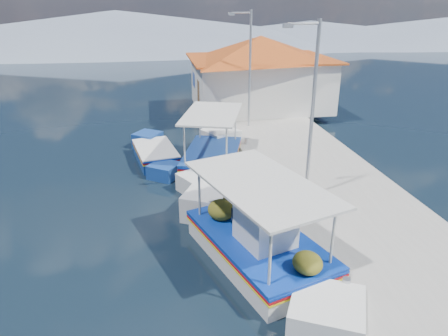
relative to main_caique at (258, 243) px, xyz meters
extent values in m
plane|color=black|center=(-2.20, 0.67, -0.53)|extent=(160.00, 160.00, 0.00)
cube|color=#A29F97|center=(3.70, 6.67, -0.28)|extent=(5.00, 44.00, 0.50)
cylinder|color=#A5A8AD|center=(1.60, -2.33, 0.12)|extent=(0.20, 0.20, 0.30)
cylinder|color=#A5A8AD|center=(1.60, 2.67, 0.12)|extent=(0.20, 0.20, 0.30)
cylinder|color=#A5A8AD|center=(1.60, 8.67, 0.12)|extent=(0.20, 0.20, 0.30)
cylinder|color=#A5A8AD|center=(1.60, 14.67, 0.12)|extent=(0.20, 0.20, 0.30)
cube|color=silver|center=(-0.03, -0.08, -0.30)|extent=(3.65, 5.12, 1.01)
cube|color=silver|center=(0.92, 2.83, -0.17)|extent=(2.27, 2.27, 1.12)
cube|color=silver|center=(-0.94, -2.90, -0.30)|extent=(2.21, 2.21, 0.96)
cube|color=#0B3098|center=(-0.03, -0.08, 0.17)|extent=(3.76, 5.27, 0.06)
cube|color=#B50F15|center=(-0.03, -0.08, 0.09)|extent=(3.76, 5.27, 0.05)
cube|color=yellow|center=(-0.03, -0.08, 0.01)|extent=(3.76, 5.27, 0.04)
cube|color=#0B3098|center=(-0.03, -0.08, 0.25)|extent=(3.77, 5.24, 0.05)
cube|color=brown|center=(-0.03, -0.08, 0.21)|extent=(3.45, 4.97, 0.05)
cube|color=silver|center=(-0.13, -0.38, 0.80)|extent=(1.65, 1.71, 1.17)
cube|color=silver|center=(-0.13, -0.38, 1.41)|extent=(1.80, 1.85, 0.06)
cylinder|color=beige|center=(-0.32, 2.06, 1.07)|extent=(0.07, 0.07, 1.70)
cylinder|color=beige|center=(1.46, 1.48, 1.07)|extent=(0.07, 0.07, 1.70)
cylinder|color=beige|center=(-1.52, -1.64, 1.07)|extent=(0.07, 0.07, 1.70)
cylinder|color=beige|center=(0.26, -2.21, 1.07)|extent=(0.07, 0.07, 1.70)
cube|color=silver|center=(-0.03, -0.08, 1.92)|extent=(3.77, 5.15, 0.07)
ellipsoid|color=#4F5516|center=(0.03, 1.47, 0.52)|extent=(0.81, 0.89, 0.61)
ellipsoid|color=#4F5516|center=(0.90, 1.75, 0.47)|extent=(0.68, 0.75, 0.51)
ellipsoid|color=#4F5516|center=(-0.42, -1.97, 0.49)|extent=(0.72, 0.80, 0.54)
sphere|color=red|center=(1.18, 0.20, 1.01)|extent=(0.43, 0.43, 0.43)
cube|color=silver|center=(-0.28, 7.26, -0.30)|extent=(3.22, 4.43, 1.01)
cube|color=silver|center=(-1.08, 9.80, -0.17)|extent=(2.07, 2.07, 1.12)
cube|color=silver|center=(0.49, 4.79, -0.30)|extent=(2.01, 2.01, 0.96)
cube|color=#0B3098|center=(-0.28, 7.26, 0.17)|extent=(3.32, 4.56, 0.06)
cube|color=#B50F15|center=(-0.28, 7.26, 0.09)|extent=(3.32, 4.56, 0.05)
cube|color=yellow|center=(-0.28, 7.26, 0.01)|extent=(3.32, 4.56, 0.04)
cube|color=navy|center=(-0.28, 7.26, 0.25)|extent=(3.33, 4.53, 0.05)
cube|color=brown|center=(-0.28, 7.26, 0.22)|extent=(3.04, 4.30, 0.05)
cylinder|color=beige|center=(-1.60, 8.59, 1.07)|extent=(0.07, 0.07, 1.71)
cylinder|color=beige|center=(0.03, 9.10, 1.07)|extent=(0.07, 0.07, 1.71)
cylinder|color=beige|center=(-0.60, 5.41, 1.07)|extent=(0.07, 0.07, 1.71)
cylinder|color=beige|center=(1.03, 5.92, 1.07)|extent=(0.07, 0.07, 1.71)
cube|color=silver|center=(-0.28, 7.26, 1.92)|extent=(3.33, 4.46, 0.07)
cube|color=navy|center=(-2.76, 8.41, -0.33)|extent=(2.09, 3.27, 0.85)
cube|color=navy|center=(-2.42, 10.42, -0.23)|extent=(1.62, 1.62, 0.94)
cube|color=navy|center=(-3.09, 6.46, -0.33)|extent=(1.57, 1.57, 0.80)
cube|color=#0B3098|center=(-2.76, 8.41, 0.06)|extent=(2.16, 3.37, 0.05)
cube|color=#B50F15|center=(-2.76, 8.41, -0.01)|extent=(2.16, 3.37, 0.04)
cube|color=yellow|center=(-2.76, 8.41, -0.08)|extent=(2.16, 3.37, 0.04)
cube|color=silver|center=(-2.76, 8.41, 0.12)|extent=(2.17, 3.34, 0.04)
cube|color=brown|center=(-2.76, 8.41, 0.09)|extent=(1.96, 3.19, 0.04)
cube|color=white|center=(4.00, 15.67, 1.47)|extent=(8.00, 6.00, 3.00)
cube|color=#BE4A1A|center=(4.00, 15.67, 3.02)|extent=(8.64, 6.48, 0.10)
pyramid|color=#BE4A1A|center=(4.00, 15.67, 3.67)|extent=(10.49, 10.49, 1.40)
cube|color=brown|center=(0.02, 14.67, 0.97)|extent=(0.06, 1.00, 2.00)
cube|color=#0B3098|center=(0.02, 17.17, 1.57)|extent=(0.06, 1.20, 0.90)
cylinder|color=#A5A8AD|center=(2.40, 2.67, 2.97)|extent=(0.12, 0.12, 6.00)
cylinder|color=#A5A8AD|center=(1.90, 2.67, 5.82)|extent=(1.00, 0.08, 0.08)
cube|color=#A5A8AD|center=(1.40, 2.67, 5.77)|extent=(0.30, 0.14, 0.14)
cylinder|color=#A5A8AD|center=(2.40, 11.67, 2.97)|extent=(0.12, 0.12, 6.00)
cylinder|color=#A5A8AD|center=(1.90, 11.67, 5.82)|extent=(1.00, 0.08, 0.08)
cube|color=#A5A8AD|center=(1.40, 11.67, 5.77)|extent=(0.30, 0.14, 0.14)
cone|color=slate|center=(-7.20, 56.67, 1.92)|extent=(96.00, 96.00, 5.50)
cone|color=slate|center=(22.80, 56.67, 1.07)|extent=(76.80, 76.80, 3.80)
camera|label=1|loc=(-2.76, -10.07, 6.60)|focal=33.72mm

